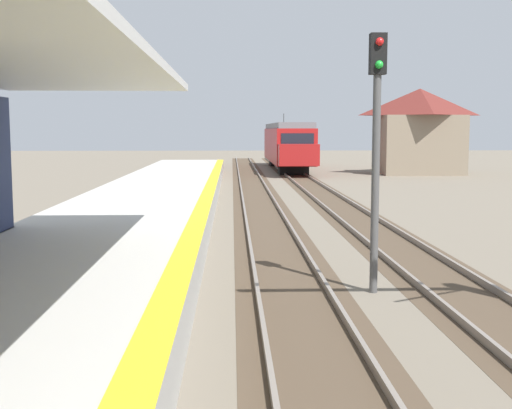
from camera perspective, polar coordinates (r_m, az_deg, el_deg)
The scene contains 6 objects.
station_platform at distance 15.19m, azimuth -14.14°, elevation -4.69°, with size 5.00×80.00×0.91m.
track_pair_nearest_platform at distance 18.90m, azimuth 1.68°, elevation -3.58°, with size 2.34×120.00×0.16m.
track_pair_middle at distance 19.42m, azimuth 11.76°, elevation -3.44°, with size 2.34×120.00×0.16m.
approaching_train at distance 56.02m, azimuth 2.69°, elevation 5.19°, with size 2.93×19.60×4.76m.
rail_signal_post at distance 13.63m, azimuth 10.20°, elevation 5.77°, with size 0.32×0.34×5.20m.
distant_trackside_house at distance 52.23m, azimuth 13.71°, elevation 6.21°, with size 6.60×5.28×6.40m.
Camera 1 is at (0.68, 1.42, 3.31)m, focal length 47.01 mm.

